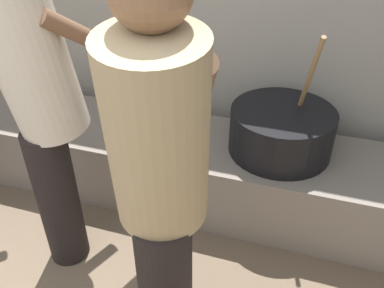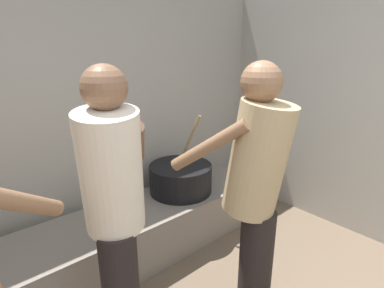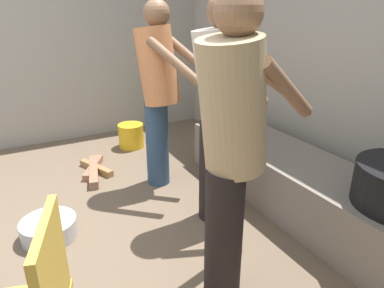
% 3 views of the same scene
% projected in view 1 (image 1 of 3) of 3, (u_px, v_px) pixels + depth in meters
% --- Properties ---
extents(hearth_ledge, '(2.65, 0.60, 0.42)m').
position_uv_depth(hearth_ledge, '(177.00, 164.00, 2.51)').
color(hearth_ledge, slate).
rests_on(hearth_ledge, ground_plane).
extents(cooking_pot_main, '(0.56, 0.56, 0.71)m').
position_uv_depth(cooking_pot_main, '(281.00, 131.00, 2.20)').
color(cooking_pot_main, black).
rests_on(cooking_pot_main, hearth_ledge).
extents(cook_in_cream_shirt, '(0.61, 0.73, 1.59)m').
position_uv_depth(cook_in_cream_shirt, '(42.00, 102.00, 1.71)').
color(cook_in_cream_shirt, black).
rests_on(cook_in_cream_shirt, ground_plane).
extents(cook_in_tan_shirt, '(0.50, 0.73, 1.60)m').
position_uv_depth(cook_in_tan_shirt, '(160.00, 182.00, 1.25)').
color(cook_in_tan_shirt, black).
rests_on(cook_in_tan_shirt, ground_plane).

